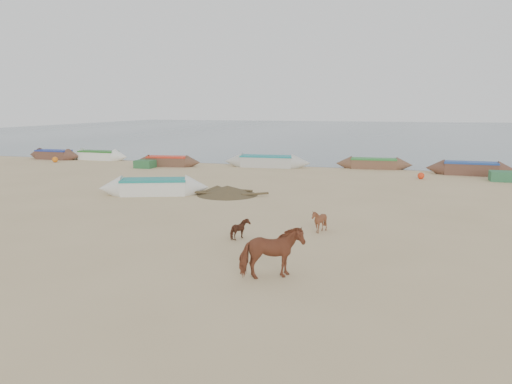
# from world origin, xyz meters

# --- Properties ---
(ground) EXTENTS (140.00, 140.00, 0.00)m
(ground) POSITION_xyz_m (0.00, 0.00, 0.00)
(ground) COLOR tan
(ground) RESTS_ON ground
(sea) EXTENTS (160.00, 160.00, 0.00)m
(sea) POSITION_xyz_m (0.00, 82.00, 0.01)
(sea) COLOR slate
(sea) RESTS_ON ground
(cow_adult) EXTENTS (1.93, 1.55, 1.49)m
(cow_adult) POSITION_xyz_m (2.83, -3.98, 0.74)
(cow_adult) COLOR brown
(cow_adult) RESTS_ON ground
(calf_front) EXTENTS (1.06, 1.02, 0.90)m
(calf_front) POSITION_xyz_m (3.26, 1.52, 0.45)
(calf_front) COLOR brown
(calf_front) RESTS_ON ground
(calf_right) EXTENTS (0.66, 0.75, 0.72)m
(calf_right) POSITION_xyz_m (0.70, -0.29, 0.36)
(calf_right) COLOR #52291A
(calf_right) RESTS_ON ground
(near_canoe) EXTENTS (6.03, 3.44, 0.87)m
(near_canoe) POSITION_xyz_m (-6.73, 7.12, 0.44)
(near_canoe) COLOR silver
(near_canoe) RESTS_ON ground
(debris_pile) EXTENTS (3.94, 3.94, 0.52)m
(debris_pile) POSITION_xyz_m (-2.88, 8.19, 0.26)
(debris_pile) COLOR brown
(debris_pile) RESTS_ON ground
(waterline_canoes) EXTENTS (53.93, 4.96, 0.93)m
(waterline_canoes) POSITION_xyz_m (-0.01, 21.05, 0.43)
(waterline_canoes) COLOR brown
(waterline_canoes) RESTS_ON ground
(beach_clutter) EXTENTS (46.60, 5.86, 0.64)m
(beach_clutter) POSITION_xyz_m (3.99, 19.32, 0.30)
(beach_clutter) COLOR #2C6338
(beach_clutter) RESTS_ON ground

